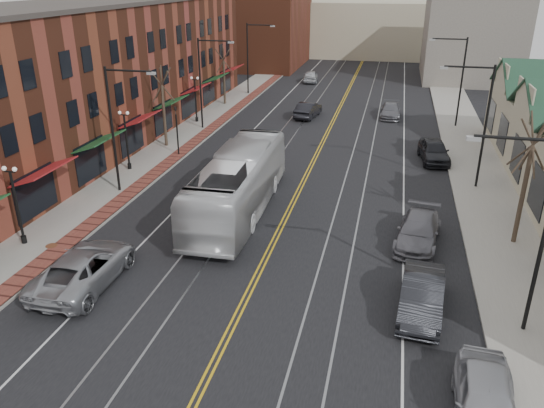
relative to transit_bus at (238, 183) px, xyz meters
The scene contains 30 objects.
ground 15.08m from the transit_bus, 78.78° to the right, with size 160.00×160.00×0.00m, color black.
sidewalk_left 10.68m from the transit_bus, 149.66° to the left, with size 4.00×120.00×0.15m, color gray.
sidewalk_right 15.93m from the transit_bus, 19.63° to the left, with size 4.00×120.00×0.15m, color gray.
building_left 20.59m from the transit_bus, 142.56° to the left, with size 10.00×50.00×11.00m, color brown.
backdrop_left 57.08m from the transit_bus, 103.31° to the left, with size 14.00×18.00×14.00m, color brown.
backdrop_mid 70.43m from the transit_bus, 87.63° to the left, with size 22.00×14.00×9.00m, color #BDB391.
backdrop_right 53.54m from the transit_bus, 70.40° to the left, with size 12.00×16.00×11.00m, color slate.
streetlight_l_1 8.83m from the transit_bus, behind, with size 3.33×0.25×8.00m.
streetlight_l_2 19.39m from the transit_bus, 115.16° to the left, with size 3.33×0.25×8.00m.
streetlight_l_3 34.44m from the transit_bus, 103.72° to the left, with size 3.33×0.25×8.00m.
streetlight_r_0 16.74m from the transit_bus, 31.88° to the right, with size 3.33×0.25×8.00m.
streetlight_r_1 16.08m from the transit_bus, 27.66° to the left, with size 3.33×0.25×8.00m.
streetlight_r_2 27.36m from the transit_bus, 59.09° to the left, with size 3.33×0.25×8.00m.
lamppost_l_1 11.94m from the transit_bus, 145.95° to the right, with size 0.84×0.28×4.27m.
lamppost_l_2 11.23m from the transit_bus, 151.72° to the left, with size 0.84×0.28×4.27m.
lamppost_l_3 21.70m from the transit_bus, 117.10° to the left, with size 0.84×0.28×4.27m.
tree_left_near 14.92m from the transit_bus, 130.27° to the left, with size 1.78×1.37×6.48m.
tree_left_far 28.99m from the transit_bus, 109.34° to the left, with size 1.66×1.28×6.02m.
tree_right_mid 15.54m from the transit_bus, ahead, with size 1.90×1.46×6.93m.
manhole_far 10.78m from the transit_bus, 141.12° to the right, with size 0.60×0.60×0.02m, color #592D19.
traffic_signal 12.09m from the transit_bus, 129.52° to the left, with size 0.18×0.15×3.80m.
transit_bus is the anchor object (origin of this frame).
parked_suv 10.51m from the transit_bus, 116.30° to the right, with size 2.84×6.15×1.71m, color #9FA0A6.
parked_car_a 18.64m from the transit_bus, 48.98° to the right, with size 1.95×4.84×1.65m, color #A7A8AE.
parked_car_b 13.29m from the transit_bus, 38.21° to the right, with size 1.71×4.91×1.62m, color black.
parked_car_c 10.63m from the transit_bus, ahead, with size 2.11×5.18×1.50m, color slate.
parked_car_d 17.30m from the transit_bus, 46.54° to the left, with size 1.97×4.91×1.67m, color black.
distant_car_left 23.87m from the transit_bus, 89.39° to the left, with size 1.64×4.71×1.55m, color black.
distant_car_right 27.10m from the transit_bus, 72.14° to the left, with size 1.92×4.72×1.37m, color slate.
distant_car_far 42.91m from the transit_bus, 93.42° to the left, with size 1.83×4.55×1.55m, color silver.
Camera 1 is at (5.61, -13.35, 13.20)m, focal length 35.00 mm.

